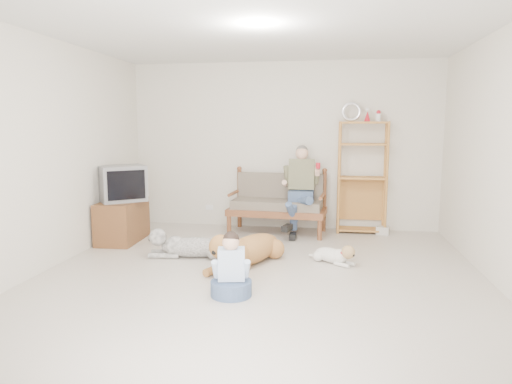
% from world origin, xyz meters
% --- Properties ---
extents(floor, '(5.50, 5.50, 0.00)m').
position_xyz_m(floor, '(0.00, 0.00, 0.00)').
color(floor, silver).
rests_on(floor, ground).
extents(ceiling, '(5.50, 5.50, 0.00)m').
position_xyz_m(ceiling, '(0.00, 0.00, 2.70)').
color(ceiling, silver).
rests_on(ceiling, ground).
extents(wall_back, '(5.00, 0.00, 5.00)m').
position_xyz_m(wall_back, '(0.00, 2.75, 1.35)').
color(wall_back, beige).
rests_on(wall_back, ground).
extents(wall_front, '(5.00, 0.00, 5.00)m').
position_xyz_m(wall_front, '(0.00, -2.75, 1.35)').
color(wall_front, beige).
rests_on(wall_front, ground).
extents(wall_left, '(0.00, 5.50, 5.50)m').
position_xyz_m(wall_left, '(-2.50, 0.00, 1.35)').
color(wall_left, beige).
rests_on(wall_left, ground).
extents(loveseat, '(1.55, 0.83, 0.95)m').
position_xyz_m(loveseat, '(-0.04, 2.36, 0.49)').
color(loveseat, brown).
rests_on(loveseat, ground).
extents(man, '(0.52, 0.75, 1.21)m').
position_xyz_m(man, '(0.31, 2.17, 0.63)').
color(man, '#445D7E').
rests_on(man, loveseat).
extents(etagere, '(0.78, 0.34, 2.04)m').
position_xyz_m(etagere, '(1.27, 2.55, 0.90)').
color(etagere, '#C28B3D').
rests_on(etagere, ground).
extents(book_stack, '(0.23, 0.19, 0.12)m').
position_xyz_m(book_stack, '(1.61, 2.45, 0.06)').
color(book_stack, white).
rests_on(book_stack, ground).
extents(tv_stand, '(0.53, 0.92, 0.60)m').
position_xyz_m(tv_stand, '(-2.23, 1.44, 0.30)').
color(tv_stand, brown).
rests_on(tv_stand, ground).
extents(crt_tv, '(0.79, 0.77, 0.51)m').
position_xyz_m(crt_tv, '(-2.20, 1.44, 0.86)').
color(crt_tv, slate).
rests_on(crt_tv, tv_stand).
extents(wall_outlet, '(0.12, 0.02, 0.08)m').
position_xyz_m(wall_outlet, '(-1.25, 2.73, 0.30)').
color(wall_outlet, silver).
rests_on(wall_outlet, ground).
extents(golden_retriever, '(0.81, 1.48, 0.48)m').
position_xyz_m(golden_retriever, '(-0.23, 0.54, 0.19)').
color(golden_retriever, '#A37138').
rests_on(golden_retriever, ground).
extents(shaggy_dog, '(1.25, 0.40, 0.37)m').
position_xyz_m(shaggy_dog, '(-1.05, 0.79, 0.15)').
color(shaggy_dog, white).
rests_on(shaggy_dog, ground).
extents(terrier, '(0.61, 0.47, 0.26)m').
position_xyz_m(terrier, '(0.85, 0.79, 0.11)').
color(terrier, white).
rests_on(terrier, ground).
extents(child, '(0.41, 0.41, 0.65)m').
position_xyz_m(child, '(-0.20, -0.44, 0.23)').
color(child, '#445D7E').
rests_on(child, ground).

